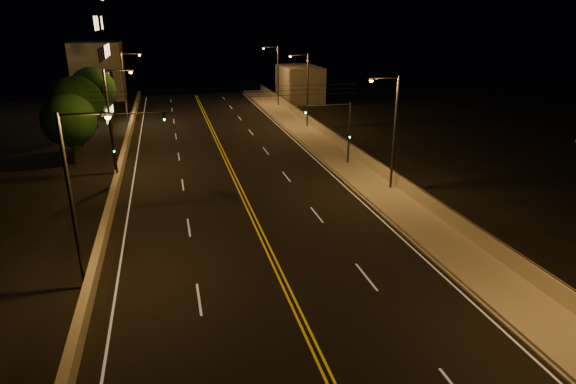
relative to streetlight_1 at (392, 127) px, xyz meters
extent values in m
cube|color=black|center=(-11.52, -2.86, -5.30)|extent=(18.00, 120.00, 0.02)
cube|color=#9F9985|center=(-0.72, -2.86, -5.16)|extent=(3.60, 120.00, 0.30)
cube|color=#9F9985|center=(-2.59, -2.86, -5.24)|extent=(0.14, 120.00, 0.15)
cube|color=#AEA591|center=(0.93, -2.86, -4.51)|extent=(0.30, 120.00, 1.00)
cube|color=#AEA591|center=(-21.32, -2.86, -4.86)|extent=(0.45, 120.00, 0.91)
cube|color=gray|center=(4.98, 44.71, -2.44)|extent=(6.00, 10.00, 5.74)
cube|color=gray|center=(-27.52, 55.58, -0.59)|extent=(8.00, 8.00, 9.45)
cylinder|color=black|center=(0.93, -2.86, -3.98)|extent=(0.06, 120.00, 0.06)
cube|color=silver|center=(-20.12, -2.86, -5.29)|extent=(0.12, 116.00, 0.00)
cube|color=silver|center=(-2.92, -2.86, -5.29)|extent=(0.12, 116.00, 0.00)
cube|color=gold|center=(-11.67, -2.86, -5.29)|extent=(0.12, 116.00, 0.00)
cube|color=gold|center=(-11.37, -2.86, -5.29)|extent=(0.12, 116.00, 0.00)
cube|color=silver|center=(-16.02, -12.36, -5.29)|extent=(0.12, 3.00, 0.00)
cube|color=silver|center=(-16.02, -3.36, -5.29)|extent=(0.12, 3.00, 0.00)
cube|color=silver|center=(-16.02, 5.64, -5.29)|extent=(0.12, 3.00, 0.00)
cube|color=silver|center=(-16.02, 14.64, -5.29)|extent=(0.12, 3.00, 0.00)
cube|color=silver|center=(-16.02, 23.64, -5.29)|extent=(0.12, 3.00, 0.00)
cube|color=silver|center=(-16.02, 32.64, -5.29)|extent=(0.12, 3.00, 0.00)
cube|color=silver|center=(-16.02, 41.64, -5.29)|extent=(0.12, 3.00, 0.00)
cube|color=silver|center=(-16.02, 50.64, -5.29)|extent=(0.12, 3.00, 0.00)
cube|color=silver|center=(-7.02, -12.36, -5.29)|extent=(0.12, 3.00, 0.00)
cube|color=silver|center=(-7.02, -3.36, -5.29)|extent=(0.12, 3.00, 0.00)
cube|color=silver|center=(-7.02, 5.64, -5.29)|extent=(0.12, 3.00, 0.00)
cube|color=silver|center=(-7.02, 14.64, -5.29)|extent=(0.12, 3.00, 0.00)
cube|color=silver|center=(-7.02, 23.64, -5.29)|extent=(0.12, 3.00, 0.00)
cube|color=silver|center=(-7.02, 32.64, -5.29)|extent=(0.12, 3.00, 0.00)
cube|color=silver|center=(-7.02, 41.64, -5.29)|extent=(0.12, 3.00, 0.00)
cube|color=silver|center=(-7.02, 50.64, -5.29)|extent=(0.12, 3.00, 0.00)
cylinder|color=#2D2D33|center=(0.28, 0.00, -0.71)|extent=(0.20, 0.20, 9.20)
cylinder|color=#2D2D33|center=(-0.82, 0.00, 3.74)|extent=(2.20, 0.12, 0.12)
cube|color=#2D2D33|center=(-1.92, 0.00, 3.67)|extent=(0.50, 0.25, 0.14)
sphere|color=#FF9E2D|center=(-1.92, 0.00, 3.57)|extent=(0.28, 0.28, 0.28)
cylinder|color=#2D2D33|center=(0.28, 24.06, -0.71)|extent=(0.20, 0.20, 9.20)
cylinder|color=#2D2D33|center=(-0.82, 24.06, 3.74)|extent=(2.20, 0.12, 0.12)
cube|color=#2D2D33|center=(-1.92, 24.06, 3.67)|extent=(0.50, 0.25, 0.14)
sphere|color=#FF9E2D|center=(-1.92, 24.06, 3.57)|extent=(0.28, 0.28, 0.28)
cylinder|color=#2D2D33|center=(0.28, 40.25, -0.71)|extent=(0.20, 0.20, 9.20)
cylinder|color=#2D2D33|center=(-0.82, 40.25, 3.74)|extent=(2.20, 0.12, 0.12)
cube|color=#2D2D33|center=(-1.92, 40.25, 3.67)|extent=(0.50, 0.25, 0.14)
sphere|color=#FF9E2D|center=(-1.92, 40.25, 3.57)|extent=(0.28, 0.28, 0.28)
cylinder|color=#2D2D33|center=(-21.72, -9.68, -0.71)|extent=(0.20, 0.20, 9.20)
cylinder|color=#2D2D33|center=(-20.62, -9.68, 3.74)|extent=(2.20, 0.12, 0.12)
cube|color=#2D2D33|center=(-19.52, -9.68, 3.67)|extent=(0.50, 0.25, 0.14)
sphere|color=#FF9E2D|center=(-19.52, -9.68, 3.57)|extent=(0.28, 0.28, 0.28)
cylinder|color=#2D2D33|center=(-21.72, 10.55, -0.71)|extent=(0.20, 0.20, 9.20)
cylinder|color=#2D2D33|center=(-20.62, 10.55, 3.74)|extent=(2.20, 0.12, 0.12)
cube|color=#2D2D33|center=(-19.52, 10.55, 3.67)|extent=(0.50, 0.25, 0.14)
sphere|color=#FF9E2D|center=(-19.52, 10.55, 3.57)|extent=(0.28, 0.28, 0.28)
cylinder|color=#2D2D33|center=(-21.72, 30.74, -0.71)|extent=(0.20, 0.20, 9.20)
cylinder|color=#2D2D33|center=(-20.62, 30.74, 3.74)|extent=(2.20, 0.12, 0.12)
cube|color=#2D2D33|center=(-19.52, 30.74, 3.67)|extent=(0.50, 0.25, 0.14)
sphere|color=#FF9E2D|center=(-19.52, 30.74, 3.57)|extent=(0.28, 0.28, 0.28)
cylinder|color=#2D2D33|center=(-0.52, 7.55, -2.28)|extent=(0.18, 0.18, 6.06)
cylinder|color=#2D2D33|center=(-3.02, 7.55, 0.54)|extent=(5.00, 0.10, 0.10)
cube|color=black|center=(-4.77, 7.55, 0.19)|extent=(0.28, 0.18, 0.80)
sphere|color=#19FF4C|center=(-4.77, 7.44, -0.06)|extent=(0.14, 0.14, 0.14)
cube|color=black|center=(-0.52, 7.40, -2.31)|extent=(0.22, 0.14, 0.55)
cylinder|color=#2D2D33|center=(-21.32, 7.55, -2.28)|extent=(0.18, 0.18, 6.06)
cylinder|color=#2D2D33|center=(-18.82, 7.55, 0.54)|extent=(5.00, 0.10, 0.10)
cube|color=black|center=(-17.07, 7.55, 0.19)|extent=(0.28, 0.18, 0.80)
sphere|color=#19FF4C|center=(-17.07, 7.44, -0.06)|extent=(0.14, 0.14, 0.14)
cube|color=black|center=(-21.32, 7.40, -2.31)|extent=(0.22, 0.14, 0.55)
cylinder|color=black|center=(-11.52, 6.64, 1.69)|extent=(22.00, 0.03, 0.03)
cylinder|color=black|center=(-11.52, 6.64, 2.09)|extent=(22.00, 0.03, 0.03)
cylinder|color=black|center=(-11.52, 6.64, 2.49)|extent=(22.00, 0.03, 0.03)
cylinder|color=black|center=(-25.74, 14.50, -4.14)|extent=(0.36, 0.36, 2.35)
sphere|color=black|center=(-25.74, 14.50, -1.07)|extent=(4.96, 4.96, 4.96)
cylinder|color=black|center=(-26.03, 21.26, -3.99)|extent=(0.36, 0.36, 2.64)
sphere|color=black|center=(-26.03, 21.26, -0.54)|extent=(5.58, 5.58, 5.58)
cylinder|color=black|center=(-25.46, 30.78, -3.98)|extent=(0.36, 0.36, 2.66)
sphere|color=black|center=(-25.46, 30.78, -0.50)|extent=(5.62, 5.62, 5.62)
camera|label=1|loc=(-16.78, -33.61, 8.00)|focal=30.00mm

